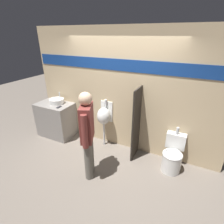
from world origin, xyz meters
TOP-DOWN VIEW (x-y plane):
  - ground_plane at (0.00, 0.00)m, footprint 16.00×16.00m
  - display_wall at (0.00, 0.60)m, footprint 4.43×0.07m
  - sink_counter at (-1.71, 0.27)m, footprint 0.92×0.60m
  - sink_basin at (-1.66, 0.33)m, footprint 0.37×0.37m
  - cell_phone at (-1.43, 0.15)m, footprint 0.07×0.14m
  - divider_near_counter at (0.48, 0.34)m, footprint 0.03×0.47m
  - urinal_near_counter at (-0.33, 0.42)m, footprint 0.32×0.31m
  - toilet at (1.30, 0.27)m, footprint 0.39×0.55m
  - person_in_vest at (-0.09, -0.61)m, footprint 0.35×0.55m

SIDE VIEW (x-z plane):
  - ground_plane at x=0.00m, z-range 0.00..0.00m
  - toilet at x=1.30m, z-range -0.13..0.73m
  - sink_counter at x=-1.71m, z-range 0.00..0.90m
  - urinal_near_counter at x=-0.33m, z-range 0.20..1.36m
  - divider_near_counter at x=0.48m, z-range 0.00..1.58m
  - cell_phone at x=-1.43m, z-range 0.90..0.91m
  - person_in_vest at x=-0.09m, z-range 0.09..1.78m
  - sink_basin at x=-1.66m, z-range 0.83..1.09m
  - display_wall at x=0.00m, z-range 0.01..2.71m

